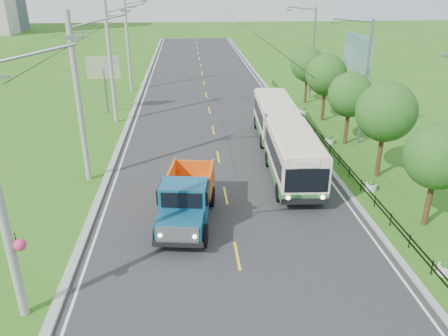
{
  "coord_description": "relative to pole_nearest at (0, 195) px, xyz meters",
  "views": [
    {
      "loc": [
        -1.97,
        -16.36,
        11.42
      ],
      "look_at": [
        -0.12,
        5.64,
        1.9
      ],
      "focal_mm": 35.0,
      "sensor_mm": 36.0,
      "label": 1
    }
  ],
  "objects": [
    {
      "name": "streetlight_far",
      "position": [
        18.88,
        31.0,
        -0.03
      ],
      "size": [
        3.02,
        0.2,
        9.07
      ],
      "color": "slate",
      "rests_on": "ground"
    },
    {
      "name": "edge_line_left",
      "position": [
        1.59,
        23.0,
        -4.91
      ],
      "size": [
        0.12,
        120.0,
        0.0
      ],
      "primitive_type": "cube",
      "color": "silver",
      "rests_on": "road"
    },
    {
      "name": "tree_second",
      "position": [
        18.1,
        5.14,
        -1.42
      ],
      "size": [
        3.18,
        3.26,
        5.3
      ],
      "color": "#382314",
      "rests_on": "ground"
    },
    {
      "name": "dump_truck",
      "position": [
        6.04,
        6.21,
        -3.47
      ],
      "size": [
        3.18,
        6.44,
        2.6
      ],
      "rotation": [
        0.0,
        0.0,
        -0.14
      ],
      "color": "navy",
      "rests_on": "ground"
    },
    {
      "name": "tree_back",
      "position": [
        18.1,
        29.14,
        -1.28
      ],
      "size": [
        3.3,
        3.36,
        5.5
      ],
      "color": "#382314",
      "rests_on": "ground"
    },
    {
      "name": "centre_dash",
      "position": [
        8.24,
        3.0,
        -4.91
      ],
      "size": [
        0.12,
        2.2,
        0.0
      ],
      "primitive_type": "cube",
      "color": "yellow",
      "rests_on": "road"
    },
    {
      "name": "pole_mid",
      "position": [
        -0.02,
        24.0,
        0.16
      ],
      "size": [
        3.51,
        0.32,
        10.0
      ],
      "color": "gray",
      "rests_on": "ground"
    },
    {
      "name": "tree_fifth",
      "position": [
        18.1,
        23.14,
        -1.08
      ],
      "size": [
        3.48,
        3.52,
        5.8
      ],
      "color": "#382314",
      "rests_on": "ground"
    },
    {
      "name": "pole_far",
      "position": [
        -0.02,
        36.0,
        0.16
      ],
      "size": [
        3.51,
        0.32,
        10.0
      ],
      "color": "gray",
      "rests_on": "ground"
    },
    {
      "name": "planter_far",
      "position": [
        16.84,
        25.0,
        -4.65
      ],
      "size": [
        0.64,
        0.64,
        0.67
      ],
      "color": "silver",
      "rests_on": "ground"
    },
    {
      "name": "railing_right",
      "position": [
        16.24,
        17.0,
        -4.64
      ],
      "size": [
        0.04,
        40.0,
        0.6
      ],
      "primitive_type": "cube",
      "color": "black",
      "rests_on": "ground"
    },
    {
      "name": "tree_fourth",
      "position": [
        18.1,
        17.14,
        -1.35
      ],
      "size": [
        3.24,
        3.31,
        5.4
      ],
      "color": "#382314",
      "rests_on": "ground"
    },
    {
      "name": "edge_line_right",
      "position": [
        14.89,
        23.0,
        -4.91
      ],
      "size": [
        0.12,
        120.0,
        0.0
      ],
      "primitive_type": "cube",
      "color": "silver",
      "rests_on": "road"
    },
    {
      "name": "road",
      "position": [
        8.24,
        23.0,
        -4.93
      ],
      "size": [
        14.0,
        120.0,
        0.02
      ],
      "primitive_type": "cube",
      "color": "#28282B",
      "rests_on": "ground"
    },
    {
      "name": "bus",
      "position": [
        12.66,
        14.5,
        -3.1
      ],
      "size": [
        3.39,
        15.91,
        3.05
      ],
      "rotation": [
        0.0,
        0.0,
        -0.05
      ],
      "color": "#2A6932",
      "rests_on": "ground"
    },
    {
      "name": "pole_nearest",
      "position": [
        0.0,
        0.0,
        0.0
      ],
      "size": [
        3.51,
        0.44,
        10.0
      ],
      "color": "gray",
      "rests_on": "ground"
    },
    {
      "name": "billboard_left",
      "position": [
        -1.26,
        27.0,
        -1.07
      ],
      "size": [
        3.0,
        0.2,
        5.2
      ],
      "color": "slate",
      "rests_on": "ground"
    },
    {
      "name": "pole_near",
      "position": [
        -0.02,
        12.0,
        0.16
      ],
      "size": [
        3.51,
        0.32,
        10.0
      ],
      "color": "gray",
      "rests_on": "ground"
    },
    {
      "name": "planter_mid",
      "position": [
        16.84,
        17.0,
        -4.65
      ],
      "size": [
        0.64,
        0.64,
        0.67
      ],
      "color": "silver",
      "rests_on": "ground"
    },
    {
      "name": "tree_third",
      "position": [
        18.1,
        11.14,
        -0.95
      ],
      "size": [
        3.6,
        3.62,
        6.0
      ],
      "color": "#382314",
      "rests_on": "ground"
    },
    {
      "name": "planter_near",
      "position": [
        16.84,
        9.0,
        -4.65
      ],
      "size": [
        0.64,
        0.64,
        0.67
      ],
      "color": "silver",
      "rests_on": "ground"
    },
    {
      "name": "planter_front",
      "position": [
        16.84,
        1.0,
        -4.65
      ],
      "size": [
        0.64,
        0.64,
        0.67
      ],
      "color": "silver",
      "rests_on": "ground"
    },
    {
      "name": "ground",
      "position": [
        8.24,
        3.0,
        -4.94
      ],
      "size": [
        240.0,
        240.0,
        0.0
      ],
      "primitive_type": "plane",
      "color": "#2C6818",
      "rests_on": "ground"
    },
    {
      "name": "curb_left",
      "position": [
        1.04,
        23.0,
        -4.86
      ],
      "size": [
        0.4,
        120.0,
        0.15
      ],
      "primitive_type": "cube",
      "color": "#9E9E99",
      "rests_on": "ground"
    },
    {
      "name": "curb_right",
      "position": [
        15.39,
        23.0,
        -4.89
      ],
      "size": [
        0.3,
        120.0,
        0.1
      ],
      "primitive_type": "cube",
      "color": "#9E9E99",
      "rests_on": "ground"
    },
    {
      "name": "streetlight_mid",
      "position": [
        18.88,
        17.0,
        -0.03
      ],
      "size": [
        3.02,
        0.2,
        9.07
      ],
      "color": "slate",
      "rests_on": "ground"
    },
    {
      "name": "billboard_right",
      "position": [
        20.54,
        23.0,
        0.41
      ],
      "size": [
        0.24,
        6.0,
        7.3
      ],
      "color": "slate",
      "rests_on": "ground"
    }
  ]
}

